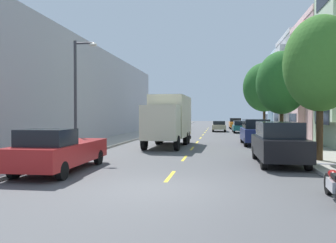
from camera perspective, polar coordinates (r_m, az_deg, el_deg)
The scene contains 21 objects.
ground_plane at distance 39.82m, azimuth 6.37°, elevation -2.08°, with size 160.00×160.00×0.00m, color #4C4C4F.
sidewalk_left at distance 38.80m, azimuth -4.30°, elevation -2.06°, with size 3.20×120.00×0.14m, color #99968E.
sidewalk_right at distance 38.16m, azimuth 16.96°, elevation -2.16°, with size 3.20×120.00×0.14m, color #99968E.
lane_centerline_dashes at distance 34.33m, azimuth 5.96°, elevation -2.60°, with size 0.14×47.20×0.01m.
townhouse_fifth_powder_blue at distance 47.63m, azimuth 23.79°, elevation 4.46°, with size 11.29×7.95×10.54m.
apartment_block_opposite at distance 33.55m, azimuth -18.60°, elevation 4.31°, with size 10.00×36.00×8.26m, color #A8A8AD.
street_tree_nearest at distance 16.82m, azimuth 25.18°, elevation 9.16°, with size 3.33×3.33×6.73m.
street_tree_second at distance 25.85m, azimuth 19.34°, elevation 6.44°, with size 3.77×3.77×6.89m.
street_tree_third at distance 35.07m, azimuth 16.57°, elevation 5.79°, with size 4.34×4.34×7.50m.
street_lamp at distance 18.69m, azimuth -15.51°, elevation 5.79°, with size 1.35×0.28×6.21m.
delivery_box_truck at distance 23.43m, azimuth 0.20°, elevation 0.59°, with size 2.63×7.31×3.65m.
parked_pickup_orange at distance 53.60m, azimuth 11.79°, elevation -0.38°, with size 2.06×5.32×1.73m.
parked_hatchback_charcoal at distance 52.89m, azimuth 2.31°, elevation -0.46°, with size 1.84×4.04×1.50m.
parked_wagon_teal at distance 42.01m, azimuth 12.57°, elevation -0.84°, with size 1.84×4.71×1.50m.
parked_suv_navy at distance 25.26m, azimuth 15.12°, elevation -1.75°, with size 1.99×4.81×1.93m.
parked_hatchback_forest at distance 58.54m, azimuth 2.83°, elevation -0.30°, with size 1.75×4.01×1.50m.
parked_suv_black at distance 15.70m, azimuth 18.83°, elevation -3.52°, with size 1.96×4.80×1.93m.
parked_pickup_silver at distance 36.01m, azimuth -0.68°, elevation -1.10°, with size 2.01×5.30×1.73m.
parked_pickup_red at distance 13.62m, azimuth -18.54°, elevation -4.90°, with size 2.10×5.34×1.73m.
moving_champagne_sedan at distance 44.68m, azimuth 8.96°, elevation -0.78°, with size 1.80×4.50×1.43m.
parked_motorcycle at distance 9.65m, azimuth 27.23°, elevation -9.96°, with size 0.62×2.05×0.90m.
Camera 1 is at (1.76, -9.72, 2.25)m, focal length 34.69 mm.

